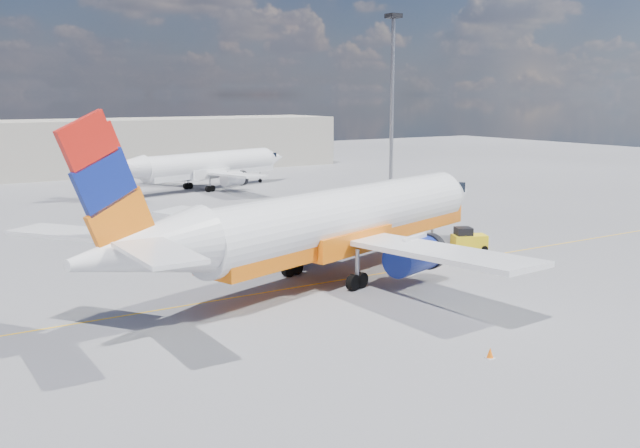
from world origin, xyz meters
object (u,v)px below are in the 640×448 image
main_jet (334,222)px  gse_tug (468,240)px  second_jet (204,166)px  traffic_cone (490,353)px

main_jet → gse_tug: 13.61m
main_jet → second_jet: (10.35, 45.04, -0.73)m
second_jet → traffic_cone: size_ratio=58.77×
second_jet → traffic_cone: 61.77m
main_jet → gse_tug: main_jet is taller
second_jet → gse_tug: size_ratio=10.25×
second_jet → traffic_cone: bearing=-118.2°
second_jet → traffic_cone: (-12.14, -60.50, -2.72)m
gse_tug → second_jet: bearing=117.3°
gse_tug → traffic_cone: bearing=-107.9°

